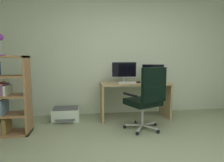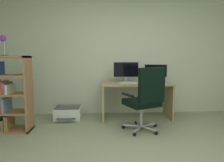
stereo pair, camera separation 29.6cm
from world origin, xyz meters
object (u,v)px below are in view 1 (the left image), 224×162
(computer_mouse, at_px, (138,82))
(desk_lamp, at_px, (0,40))
(keyboard, at_px, (127,83))
(printer, at_px, (66,114))
(monitor_main, at_px, (124,70))
(bookshelf, at_px, (0,98))
(monitor_secondary, at_px, (153,71))
(desk, at_px, (134,92))
(office_chair, at_px, (147,97))

(computer_mouse, xyz_separation_m, desk_lamp, (-2.31, -0.49, 0.74))
(keyboard, xyz_separation_m, printer, (-1.18, 0.13, -0.61))
(monitor_main, height_order, bookshelf, bookshelf)
(monitor_secondary, bearing_deg, desk, -166.36)
(monitor_secondary, distance_m, keyboard, 0.67)
(printer, bearing_deg, keyboard, -6.18)
(desk, distance_m, computer_mouse, 0.23)
(desk, xyz_separation_m, bookshelf, (-2.30, -0.57, 0.05))
(monitor_main, xyz_separation_m, office_chair, (0.21, -0.84, -0.39))
(monitor_main, bearing_deg, computer_mouse, -35.10)
(printer, bearing_deg, monitor_secondary, 2.59)
(office_chair, distance_m, bookshelf, 2.32)
(printer, bearing_deg, bookshelf, -147.96)
(computer_mouse, height_order, bookshelf, bookshelf)
(monitor_secondary, distance_m, office_chair, 1.00)
(desk, bearing_deg, computer_mouse, -54.83)
(monitor_secondary, height_order, office_chair, monitor_secondary)
(desk_lamp, bearing_deg, office_chair, -4.42)
(desk, bearing_deg, bookshelf, -166.18)
(desk, xyz_separation_m, desk_lamp, (-2.25, -0.57, 0.95))
(computer_mouse, bearing_deg, monitor_main, 148.06)
(monitor_secondary, bearing_deg, desk_lamp, -165.93)
(keyboard, relative_size, office_chair, 0.32)
(desk, relative_size, computer_mouse, 13.62)
(computer_mouse, distance_m, desk_lamp, 2.47)
(computer_mouse, bearing_deg, bookshelf, -165.14)
(bookshelf, bearing_deg, desk_lamp, -0.80)
(monitor_secondary, bearing_deg, keyboard, -160.79)
(desk, bearing_deg, desk_lamp, -165.85)
(monitor_secondary, relative_size, desk_lamp, 1.41)
(desk, relative_size, monitor_main, 2.57)
(computer_mouse, xyz_separation_m, office_chair, (-0.04, -0.66, -0.17))
(monitor_secondary, bearing_deg, office_chair, -115.41)
(desk, relative_size, printer, 2.66)
(computer_mouse, height_order, printer, computer_mouse)
(printer, bearing_deg, desk, -0.83)
(office_chair, bearing_deg, bookshelf, 175.66)
(computer_mouse, height_order, desk_lamp, desk_lamp)
(monitor_main, bearing_deg, desk, -26.73)
(bookshelf, xyz_separation_m, printer, (0.94, 0.59, -0.46))
(bookshelf, distance_m, desk_lamp, 0.90)
(monitor_main, relative_size, bookshelf, 0.43)
(desk, xyz_separation_m, monitor_main, (-0.20, 0.10, 0.44))
(office_chair, bearing_deg, desk, 90.98)
(monitor_secondary, relative_size, computer_mouse, 4.66)
(office_chair, xyz_separation_m, bookshelf, (-2.32, 0.18, 0.01))
(office_chair, distance_m, printer, 1.64)
(desk, relative_size, bookshelf, 1.09)
(monitor_main, height_order, office_chair, monitor_main)
(keyboard, height_order, bookshelf, bookshelf)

